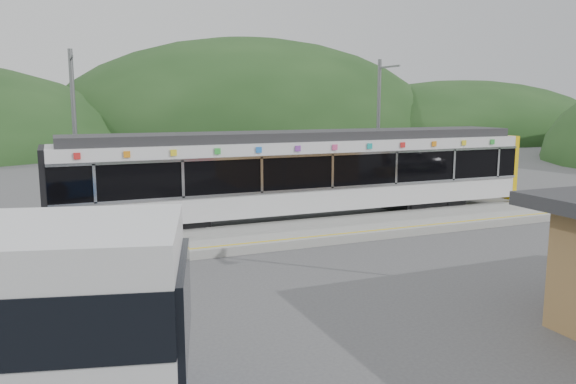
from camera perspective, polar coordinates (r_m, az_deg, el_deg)
name	(u,v)px	position (r m, az deg, el deg)	size (l,w,h in m)	color
ground	(330,261)	(17.86, 4.28, -6.98)	(120.00, 120.00, 0.00)	#4C4C4F
hills	(400,215)	(25.37, 11.33, -2.31)	(146.00, 149.00, 26.00)	#1E3D19
platform	(289,234)	(20.72, 0.12, -4.27)	(26.00, 3.20, 0.30)	#9E9E99
yellow_line	(304,237)	(19.52, 1.61, -4.64)	(26.00, 0.10, 0.01)	yellow
train	(306,172)	(23.57, 1.82, 2.08)	(20.44, 3.01, 3.74)	black
catenary_mast_west	(75,135)	(23.88, -20.82, 5.41)	(0.18, 1.80, 7.00)	slate
catenary_mast_east	(379,129)	(28.11, 9.19, 6.34)	(0.18, 1.80, 7.00)	slate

